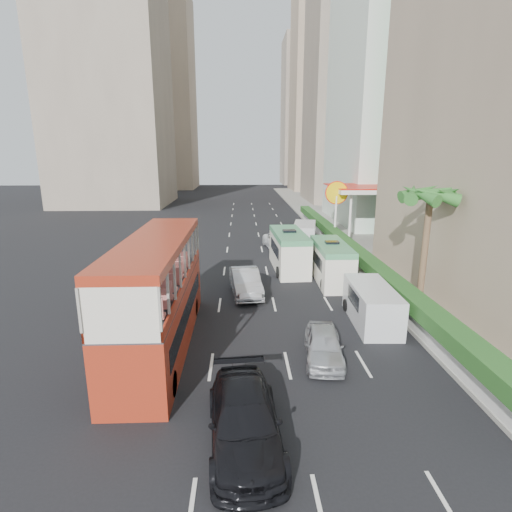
{
  "coord_description": "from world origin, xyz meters",
  "views": [
    {
      "loc": [
        -2.29,
        -16.98,
        8.57
      ],
      "look_at": [
        -1.5,
        4.0,
        3.2
      ],
      "focal_mm": 28.0,
      "sensor_mm": 36.0,
      "label": 1
    }
  ],
  "objects_px": {
    "minibus_far": "(331,262)",
    "car_silver_lane_a": "(246,294)",
    "panel_van_far": "(304,234)",
    "double_decker_bus": "(159,294)",
    "van_asset": "(279,249)",
    "palm_tree": "(424,251)",
    "panel_van_near": "(372,305)",
    "minibus_near": "(289,251)",
    "shell_station": "(362,213)",
    "car_silver_lane_b": "(323,359)",
    "car_black": "(245,442)"
  },
  "relations": [
    {
      "from": "van_asset",
      "to": "palm_tree",
      "type": "relative_size",
      "value": 0.78
    },
    {
      "from": "double_decker_bus",
      "to": "van_asset",
      "type": "distance_m",
      "value": 20.65
    },
    {
      "from": "double_decker_bus",
      "to": "panel_van_far",
      "type": "relative_size",
      "value": 2.17
    },
    {
      "from": "minibus_far",
      "to": "car_silver_lane_a",
      "type": "bearing_deg",
      "value": -156.97
    },
    {
      "from": "car_silver_lane_a",
      "to": "palm_tree",
      "type": "distance_m",
      "value": 10.79
    },
    {
      "from": "van_asset",
      "to": "car_silver_lane_b",
      "type": "bearing_deg",
      "value": -97.81
    },
    {
      "from": "car_silver_lane_a",
      "to": "van_asset",
      "type": "xyz_separation_m",
      "value": [
        3.24,
        12.34,
        0.0
      ]
    },
    {
      "from": "car_silver_lane_b",
      "to": "car_black",
      "type": "relative_size",
      "value": 0.74
    },
    {
      "from": "minibus_far",
      "to": "double_decker_bus",
      "type": "bearing_deg",
      "value": -136.04
    },
    {
      "from": "car_silver_lane_b",
      "to": "car_black",
      "type": "bearing_deg",
      "value": -117.66
    },
    {
      "from": "panel_van_near",
      "to": "double_decker_bus",
      "type": "bearing_deg",
      "value": -165.82
    },
    {
      "from": "palm_tree",
      "to": "car_silver_lane_a",
      "type": "bearing_deg",
      "value": 163.82
    },
    {
      "from": "van_asset",
      "to": "panel_van_near",
      "type": "bearing_deg",
      "value": -86.94
    },
    {
      "from": "car_silver_lane_b",
      "to": "panel_van_far",
      "type": "relative_size",
      "value": 0.77
    },
    {
      "from": "double_decker_bus",
      "to": "car_silver_lane_a",
      "type": "bearing_deg",
      "value": 60.0
    },
    {
      "from": "car_black",
      "to": "shell_station",
      "type": "bearing_deg",
      "value": 63.52
    },
    {
      "from": "van_asset",
      "to": "panel_van_near",
      "type": "distance_m",
      "value": 17.31
    },
    {
      "from": "panel_van_far",
      "to": "car_silver_lane_a",
      "type": "bearing_deg",
      "value": -101.54
    },
    {
      "from": "van_asset",
      "to": "minibus_near",
      "type": "distance_m",
      "value": 7.0
    },
    {
      "from": "minibus_far",
      "to": "shell_station",
      "type": "height_order",
      "value": "shell_station"
    },
    {
      "from": "double_decker_bus",
      "to": "car_silver_lane_b",
      "type": "relative_size",
      "value": 2.82
    },
    {
      "from": "van_asset",
      "to": "panel_van_near",
      "type": "height_order",
      "value": "panel_van_near"
    },
    {
      "from": "car_silver_lane_b",
      "to": "palm_tree",
      "type": "height_order",
      "value": "palm_tree"
    },
    {
      "from": "car_silver_lane_a",
      "to": "van_asset",
      "type": "height_order",
      "value": "car_silver_lane_a"
    },
    {
      "from": "double_decker_bus",
      "to": "car_silver_lane_b",
      "type": "xyz_separation_m",
      "value": [
        7.19,
        -1.55,
        -2.53
      ]
    },
    {
      "from": "panel_van_far",
      "to": "palm_tree",
      "type": "height_order",
      "value": "palm_tree"
    },
    {
      "from": "car_black",
      "to": "van_asset",
      "type": "relative_size",
      "value": 1.06
    },
    {
      "from": "panel_van_near",
      "to": "palm_tree",
      "type": "relative_size",
      "value": 0.76
    },
    {
      "from": "panel_van_far",
      "to": "palm_tree",
      "type": "relative_size",
      "value": 0.79
    },
    {
      "from": "van_asset",
      "to": "minibus_far",
      "type": "bearing_deg",
      "value": -82.66
    },
    {
      "from": "van_asset",
      "to": "minibus_far",
      "type": "relative_size",
      "value": 0.82
    },
    {
      "from": "minibus_near",
      "to": "panel_van_near",
      "type": "xyz_separation_m",
      "value": [
        3.14,
        -10.12,
        -0.47
      ]
    },
    {
      "from": "double_decker_bus",
      "to": "shell_station",
      "type": "relative_size",
      "value": 1.38
    },
    {
      "from": "van_asset",
      "to": "panel_van_far",
      "type": "xyz_separation_m",
      "value": [
        2.69,
        1.96,
        1.01
      ]
    },
    {
      "from": "car_silver_lane_a",
      "to": "panel_van_near",
      "type": "height_order",
      "value": "panel_van_near"
    },
    {
      "from": "minibus_near",
      "to": "shell_station",
      "type": "relative_size",
      "value": 0.82
    },
    {
      "from": "minibus_far",
      "to": "panel_van_far",
      "type": "xyz_separation_m",
      "value": [
        0.01,
        11.87,
        -0.33
      ]
    },
    {
      "from": "car_silver_lane_b",
      "to": "panel_van_near",
      "type": "distance_m",
      "value": 5.08
    },
    {
      "from": "minibus_far",
      "to": "shell_station",
      "type": "bearing_deg",
      "value": 66.66
    },
    {
      "from": "car_silver_lane_a",
      "to": "shell_station",
      "type": "relative_size",
      "value": 0.6
    },
    {
      "from": "double_decker_bus",
      "to": "van_asset",
      "type": "bearing_deg",
      "value": 69.44
    },
    {
      "from": "minibus_near",
      "to": "palm_tree",
      "type": "height_order",
      "value": "palm_tree"
    },
    {
      "from": "van_asset",
      "to": "car_black",
      "type": "bearing_deg",
      "value": -105.4
    },
    {
      "from": "car_silver_lane_a",
      "to": "panel_van_near",
      "type": "bearing_deg",
      "value": -42.12
    },
    {
      "from": "car_black",
      "to": "panel_van_near",
      "type": "height_order",
      "value": "panel_van_near"
    },
    {
      "from": "minibus_far",
      "to": "panel_van_near",
      "type": "relative_size",
      "value": 1.24
    },
    {
      "from": "minibus_near",
      "to": "panel_van_far",
      "type": "height_order",
      "value": "minibus_near"
    },
    {
      "from": "double_decker_bus",
      "to": "panel_van_near",
      "type": "distance_m",
      "value": 10.79
    },
    {
      "from": "double_decker_bus",
      "to": "panel_van_far",
      "type": "bearing_deg",
      "value": 64.94
    },
    {
      "from": "car_black",
      "to": "van_asset",
      "type": "xyz_separation_m",
      "value": [
        3.44,
        25.72,
        0.0
      ]
    }
  ]
}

